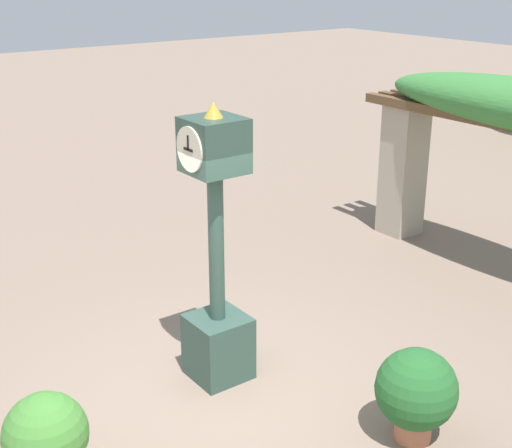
{
  "coord_description": "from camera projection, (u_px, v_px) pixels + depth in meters",
  "views": [
    {
      "loc": [
        5.24,
        -3.36,
        4.23
      ],
      "look_at": [
        -0.37,
        0.77,
        1.64
      ],
      "focal_mm": 50.0,
      "sensor_mm": 36.0,
      "label": 1
    }
  ],
  "objects": [
    {
      "name": "potted_plant_near_left",
      "position": [
        46.0,
        438.0,
        5.87
      ],
      "size": [
        0.71,
        0.71,
        0.92
      ],
      "color": "gray",
      "rests_on": "ground"
    },
    {
      "name": "potted_plant_near_right",
      "position": [
        416.0,
        391.0,
        6.53
      ],
      "size": [
        0.77,
        0.77,
        0.92
      ],
      "color": "#B26B4C",
      "rests_on": "ground"
    },
    {
      "name": "pedestal_clock",
      "position": [
        217.0,
        266.0,
        7.28
      ],
      "size": [
        0.58,
        0.59,
        2.98
      ],
      "color": "#2D473D",
      "rests_on": "ground"
    },
    {
      "name": "ground_plane",
      "position": [
        217.0,
        399.0,
        7.3
      ],
      "size": [
        60.0,
        60.0,
        0.0
      ],
      "primitive_type": "plane",
      "color": "#7F6B5B"
    }
  ]
}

